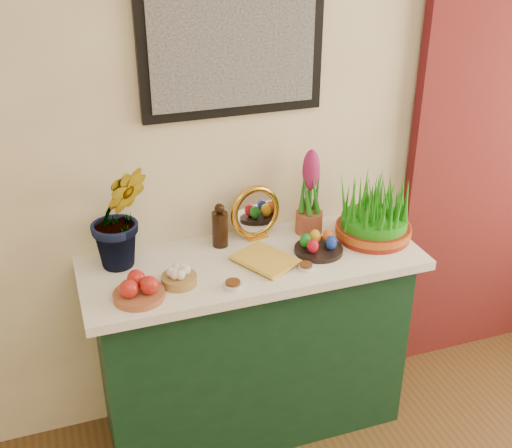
% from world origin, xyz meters
% --- Properties ---
extents(sideboard, '(1.30, 0.45, 0.85)m').
position_xyz_m(sideboard, '(-0.04, 2.00, 0.42)').
color(sideboard, '#13351E').
rests_on(sideboard, ground).
extents(tablecloth, '(1.40, 0.55, 0.04)m').
position_xyz_m(tablecloth, '(-0.04, 2.00, 0.87)').
color(tablecloth, white).
rests_on(tablecloth, sideboard).
extents(hyacinth_green, '(0.29, 0.25, 0.57)m').
position_xyz_m(hyacinth_green, '(-0.54, 2.12, 1.17)').
color(hyacinth_green, '#24721B').
rests_on(hyacinth_green, tablecloth).
extents(apple_bowl, '(0.22, 0.22, 0.10)m').
position_xyz_m(apple_bowl, '(-0.53, 1.86, 0.93)').
color(apple_bowl, '#9B502F').
rests_on(apple_bowl, tablecloth).
extents(garlic_basket, '(0.16, 0.16, 0.08)m').
position_xyz_m(garlic_basket, '(-0.36, 1.91, 0.92)').
color(garlic_basket, '#AE8646').
rests_on(garlic_basket, tablecloth).
extents(vinegar_cruet, '(0.07, 0.07, 0.20)m').
position_xyz_m(vinegar_cruet, '(-0.13, 2.15, 0.98)').
color(vinegar_cruet, black).
rests_on(vinegar_cruet, tablecloth).
extents(mirror, '(0.24, 0.10, 0.24)m').
position_xyz_m(mirror, '(0.04, 2.18, 1.00)').
color(mirror, gold).
rests_on(mirror, tablecloth).
extents(book, '(0.26, 0.29, 0.03)m').
position_xyz_m(book, '(-0.08, 1.91, 0.91)').
color(book, gold).
rests_on(book, tablecloth).
extents(spice_dish_left, '(0.07, 0.07, 0.03)m').
position_xyz_m(spice_dish_left, '(-0.18, 1.81, 0.90)').
color(spice_dish_left, silver).
rests_on(spice_dish_left, tablecloth).
extents(spice_dish_right, '(0.06, 0.06, 0.03)m').
position_xyz_m(spice_dish_right, '(0.14, 1.85, 0.90)').
color(spice_dish_right, silver).
rests_on(spice_dish_right, tablecloth).
extents(egg_plate, '(0.27, 0.27, 0.08)m').
position_xyz_m(egg_plate, '(0.24, 1.96, 0.92)').
color(egg_plate, black).
rests_on(egg_plate, tablecloth).
extents(hyacinth_pink, '(0.12, 0.12, 0.39)m').
position_xyz_m(hyacinth_pink, '(0.27, 2.14, 1.06)').
color(hyacinth_pink, '#98462E').
rests_on(hyacinth_pink, tablecloth).
extents(wheatgrass_sabzeh, '(0.33, 0.33, 0.27)m').
position_xyz_m(wheatgrass_sabzeh, '(0.52, 2.00, 1.01)').
color(wheatgrass_sabzeh, maroon).
rests_on(wheatgrass_sabzeh, tablecloth).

